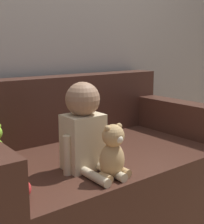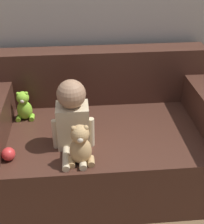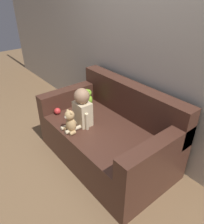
{
  "view_description": "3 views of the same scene",
  "coord_description": "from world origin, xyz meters",
  "px_view_note": "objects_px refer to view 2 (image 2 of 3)",
  "views": [
    {
      "loc": [
        -1.08,
        -1.47,
        1.11
      ],
      "look_at": [
        0.02,
        -0.03,
        0.73
      ],
      "focal_mm": 50.0,
      "sensor_mm": 36.0,
      "label": 1
    },
    {
      "loc": [
        -0.18,
        -1.82,
        1.73
      ],
      "look_at": [
        -0.02,
        -0.03,
        0.62
      ],
      "focal_mm": 50.0,
      "sensor_mm": 36.0,
      "label": 2
    },
    {
      "loc": [
        1.61,
        -1.36,
        1.92
      ],
      "look_at": [
        -0.03,
        -0.04,
        0.68
      ],
      "focal_mm": 35.0,
      "sensor_mm": 36.0,
      "label": 3
    }
  ],
  "objects_px": {
    "couch": "(103,139)",
    "teddy_bear_brown": "(81,146)",
    "person_baby": "(72,117)",
    "toy_ball": "(8,154)",
    "plush_toy_side": "(24,106)"
  },
  "relations": [
    {
      "from": "couch",
      "to": "teddy_bear_brown",
      "type": "distance_m",
      "value": 0.53
    },
    {
      "from": "person_baby",
      "to": "toy_ball",
      "type": "xyz_separation_m",
      "value": [
        -0.4,
        -0.11,
        -0.17
      ]
    },
    {
      "from": "person_baby",
      "to": "teddy_bear_brown",
      "type": "bearing_deg",
      "value": -77.46
    },
    {
      "from": "person_baby",
      "to": "plush_toy_side",
      "type": "xyz_separation_m",
      "value": [
        -0.35,
        0.34,
        -0.11
      ]
    },
    {
      "from": "person_baby",
      "to": "teddy_bear_brown",
      "type": "xyz_separation_m",
      "value": [
        0.04,
        -0.18,
        -0.09
      ]
    },
    {
      "from": "couch",
      "to": "plush_toy_side",
      "type": "bearing_deg",
      "value": 169.67
    },
    {
      "from": "couch",
      "to": "person_baby",
      "type": "height_order",
      "value": "person_baby"
    },
    {
      "from": "couch",
      "to": "person_baby",
      "type": "xyz_separation_m",
      "value": [
        -0.21,
        -0.24,
        0.37
      ]
    },
    {
      "from": "teddy_bear_brown",
      "to": "plush_toy_side",
      "type": "height_order",
      "value": "teddy_bear_brown"
    },
    {
      "from": "plush_toy_side",
      "to": "toy_ball",
      "type": "relative_size",
      "value": 2.71
    },
    {
      "from": "teddy_bear_brown",
      "to": "couch",
      "type": "bearing_deg",
      "value": 67.92
    },
    {
      "from": "couch",
      "to": "toy_ball",
      "type": "bearing_deg",
      "value": -149.94
    },
    {
      "from": "couch",
      "to": "person_baby",
      "type": "relative_size",
      "value": 3.55
    },
    {
      "from": "couch",
      "to": "teddy_bear_brown",
      "type": "height_order",
      "value": "couch"
    },
    {
      "from": "person_baby",
      "to": "plush_toy_side",
      "type": "relative_size",
      "value": 2.03
    }
  ]
}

